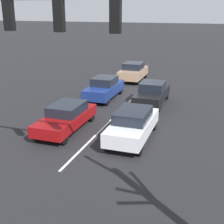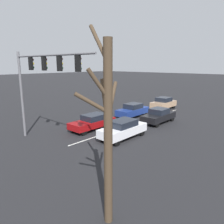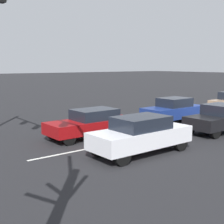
% 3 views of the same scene
% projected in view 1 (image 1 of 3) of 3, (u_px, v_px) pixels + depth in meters
% --- Properties ---
extents(ground_plane, '(240.00, 240.00, 0.00)m').
position_uv_depth(ground_plane, '(134.00, 97.00, 23.33)').
color(ground_plane, black).
extents(lane_stripe_left_divider, '(0.12, 17.85, 0.01)m').
position_uv_depth(lane_stripe_left_divider, '(123.00, 108.00, 20.70)').
color(lane_stripe_left_divider, silver).
rests_on(lane_stripe_left_divider, ground_plane).
extents(car_maroon_midlane_front, '(1.75, 4.62, 1.43)m').
position_uv_depth(car_maroon_midlane_front, '(66.00, 117.00, 16.84)').
color(car_maroon_midlane_front, maroon).
rests_on(car_maroon_midlane_front, ground_plane).
extents(car_white_leftlane_front, '(1.75, 4.50, 1.57)m').
position_uv_depth(car_white_leftlane_front, '(133.00, 124.00, 15.56)').
color(car_white_leftlane_front, silver).
rests_on(car_white_leftlane_front, ground_plane).
extents(car_black_leftlane_second, '(1.78, 4.36, 1.53)m').
position_uv_depth(car_black_leftlane_second, '(152.00, 93.00, 21.38)').
color(car_black_leftlane_second, black).
rests_on(car_black_leftlane_second, ground_plane).
extents(car_navy_midlane_second, '(1.74, 4.33, 1.57)m').
position_uv_depth(car_navy_midlane_second, '(104.00, 88.00, 22.74)').
color(car_navy_midlane_second, navy).
rests_on(car_navy_midlane_second, ground_plane).
extents(car_tan_midlane_third, '(1.86, 4.07, 1.64)m').
position_uv_depth(car_tan_midlane_third, '(133.00, 72.00, 28.30)').
color(car_tan_midlane_third, tan).
rests_on(car_tan_midlane_third, ground_plane).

